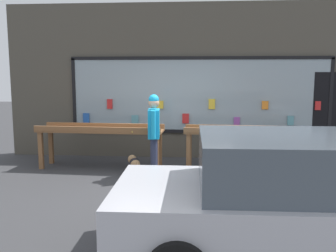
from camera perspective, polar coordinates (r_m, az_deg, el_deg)
ground_plane at (r=7.13m, az=0.28°, el=-8.84°), size 40.00×40.00×0.00m
shopfront_facade at (r=9.21m, az=1.85°, el=6.60°), size 8.37×0.29×3.74m
display_table_left at (r=8.30m, az=-10.27°, el=-1.08°), size 2.77×0.80×0.95m
display_table_right at (r=8.11m, az=12.25°, el=-1.44°), size 2.76×0.69×0.95m
person_browsing at (r=7.44m, az=-2.17°, el=-0.48°), size 0.26×0.66×1.66m
small_dog at (r=7.50m, az=-5.16°, el=-5.66°), size 0.34×0.54×0.43m
parked_car at (r=4.40m, az=20.89°, el=-10.04°), size 4.29×1.95×1.41m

